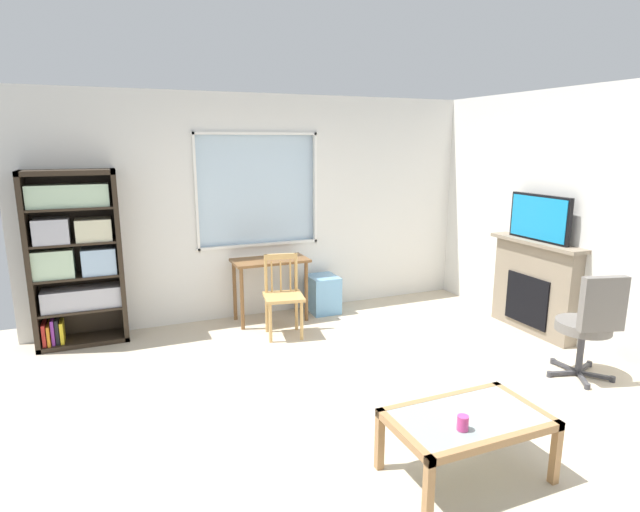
{
  "coord_description": "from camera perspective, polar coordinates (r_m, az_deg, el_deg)",
  "views": [
    {
      "loc": [
        -1.73,
        -3.44,
        2.11
      ],
      "look_at": [
        -0.01,
        0.67,
        1.12
      ],
      "focal_mm": 28.82,
      "sensor_mm": 36.0,
      "label": 1
    }
  ],
  "objects": [
    {
      "name": "bookshelf",
      "position": [
        5.9,
        -25.6,
        0.17
      ],
      "size": [
        0.9,
        0.38,
        1.84
      ],
      "color": "#2D2319",
      "rests_on": "ground"
    },
    {
      "name": "tv",
      "position": [
        6.08,
        23.18,
        3.91
      ],
      "size": [
        0.06,
        0.81,
        0.51
      ],
      "color": "black",
      "rests_on": "fireplace"
    },
    {
      "name": "sippy_cup",
      "position": [
        3.34,
        15.57,
        -17.42
      ],
      "size": [
        0.07,
        0.07,
        0.09
      ],
      "primitive_type": "cylinder",
      "color": "#DB3D84",
      "rests_on": "coffee_table"
    },
    {
      "name": "wall_right",
      "position": [
        5.72,
        29.68,
        3.09
      ],
      "size": [
        0.12,
        5.36,
        2.66
      ],
      "primitive_type": "cube",
      "color": "silver",
      "rests_on": "ground"
    },
    {
      "name": "ground",
      "position": [
        4.4,
        3.63,
        -16.28
      ],
      "size": [
        6.43,
        6.16,
        0.02
      ],
      "primitive_type": "cube",
      "color": "beige"
    },
    {
      "name": "office_chair",
      "position": [
        5.17,
        27.81,
        -6.45
      ],
      "size": [
        0.58,
        0.61,
        1.0
      ],
      "color": "slate",
      "rests_on": "ground"
    },
    {
      "name": "wooden_chair",
      "position": [
        5.68,
        -4.13,
        -4.31
      ],
      "size": [
        0.48,
        0.47,
        0.9
      ],
      "color": "tan",
      "rests_on": "ground"
    },
    {
      "name": "desk_under_window",
      "position": [
        6.11,
        -5.58,
        -1.59
      ],
      "size": [
        0.88,
        0.46,
        0.76
      ],
      "color": "brown",
      "rests_on": "ground"
    },
    {
      "name": "coffee_table",
      "position": [
        3.54,
        16.04,
        -17.52
      ],
      "size": [
        1.0,
        0.6,
        0.42
      ],
      "color": "#8C9E99",
      "rests_on": "ground"
    },
    {
      "name": "wall_back_with_window",
      "position": [
        6.32,
        -6.57,
        5.17
      ],
      "size": [
        5.43,
        0.15,
        2.66
      ],
      "color": "silver",
      "rests_on": "ground"
    },
    {
      "name": "fireplace",
      "position": [
        6.24,
        22.69,
        -3.12
      ],
      "size": [
        0.26,
        1.2,
        1.05
      ],
      "color": "gray",
      "rests_on": "ground"
    },
    {
      "name": "plastic_drawer_unit",
      "position": [
        6.49,
        0.33,
        -4.23
      ],
      "size": [
        0.35,
        0.4,
        0.46
      ],
      "primitive_type": "cube",
      "color": "#72ADDB",
      "rests_on": "ground"
    }
  ]
}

